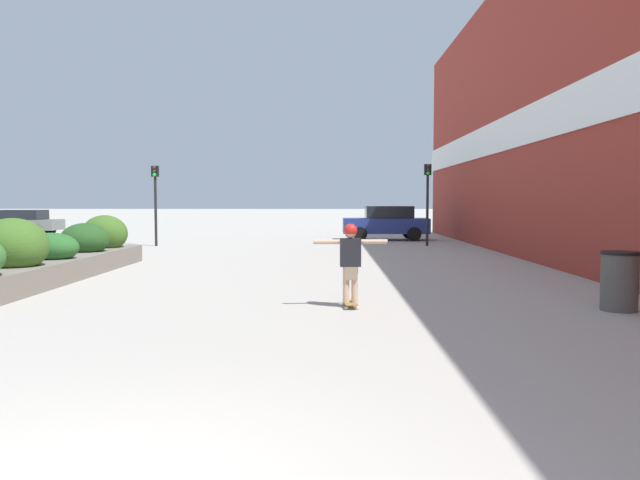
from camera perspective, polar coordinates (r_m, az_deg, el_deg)
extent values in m
cube|color=maroon|center=(18.91, 21.62, 12.71)|extent=(0.60, 40.16, 9.92)
cube|color=white|center=(23.04, 16.67, 9.35)|extent=(0.06, 30.98, 1.20)
cube|color=slate|center=(16.18, -23.53, -2.48)|extent=(1.59, 9.53, 0.51)
ellipsoid|color=#3D6623|center=(14.60, -26.30, -0.45)|extent=(1.46, 1.40, 1.16)
ellipsoid|color=#286028|center=(16.12, -23.37, -0.64)|extent=(1.29, 1.07, 0.71)
ellipsoid|color=#234C1E|center=(18.09, -20.70, 0.06)|extent=(1.30, 1.25, 0.88)
ellipsoid|color=#3D6623|center=(19.51, -19.08, 0.56)|extent=(1.33, 1.19, 1.09)
cube|color=olive|center=(11.07, 2.79, -5.74)|extent=(0.26, 0.62, 0.01)
cylinder|color=beige|center=(11.28, 2.21, -5.87)|extent=(0.06, 0.06, 0.05)
cylinder|color=beige|center=(11.30, 3.15, -5.85)|extent=(0.06, 0.06, 0.05)
cylinder|color=beige|center=(10.86, 2.41, -6.23)|extent=(0.06, 0.06, 0.05)
cylinder|color=beige|center=(10.88, 3.39, -6.22)|extent=(0.06, 0.06, 0.05)
cylinder|color=tan|center=(11.02, 2.40, -4.09)|extent=(0.12, 0.12, 0.64)
cylinder|color=tan|center=(11.03, 3.19, -4.08)|extent=(0.12, 0.12, 0.64)
cube|color=gray|center=(11.00, 2.80, -3.03)|extent=(0.24, 0.20, 0.23)
cube|color=black|center=(10.96, 2.80, -1.14)|extent=(0.37, 0.20, 0.50)
cylinder|color=tan|center=(10.91, 0.64, -0.17)|extent=(0.47, 0.11, 0.08)
cylinder|color=tan|center=(11.00, 4.96, -0.15)|extent=(0.47, 0.11, 0.08)
sphere|color=tan|center=(10.94, 2.81, 0.70)|extent=(0.21, 0.21, 0.21)
sphere|color=red|center=(10.94, 2.81, 0.89)|extent=(0.24, 0.24, 0.24)
cylinder|color=#514C47|center=(11.85, 25.70, -3.53)|extent=(0.60, 0.60, 0.97)
cylinder|color=black|center=(11.80, 25.76, -1.08)|extent=(0.63, 0.63, 0.05)
cube|color=navy|center=(30.28, 6.00, 1.31)|extent=(4.09, 1.78, 0.72)
cube|color=black|center=(30.28, 6.32, 2.55)|extent=(2.25, 1.57, 0.59)
cylinder|color=black|center=(29.36, 3.68, 0.55)|extent=(0.67, 0.22, 0.67)
cylinder|color=black|center=(31.05, 3.52, 0.71)|extent=(0.67, 0.22, 0.67)
cylinder|color=black|center=(29.60, 8.59, 0.54)|extent=(0.67, 0.22, 0.67)
cylinder|color=black|center=(31.28, 8.17, 0.70)|extent=(0.67, 0.22, 0.67)
cube|color=slate|center=(37.34, -25.96, 1.26)|extent=(4.52, 1.73, 0.56)
cube|color=black|center=(37.24, -25.74, 2.10)|extent=(2.48, 1.52, 0.52)
cylinder|color=black|center=(36.00, -24.54, 0.78)|extent=(0.66, 0.22, 0.66)
cylinder|color=black|center=(37.48, -23.47, 0.90)|extent=(0.66, 0.22, 0.66)
cube|color=navy|center=(34.27, 23.76, 1.26)|extent=(3.84, 1.73, 0.70)
cube|color=black|center=(34.31, 24.02, 2.33)|extent=(2.11, 1.52, 0.59)
cylinder|color=black|center=(33.07, 22.40, 0.61)|extent=(0.65, 0.22, 0.65)
cylinder|color=black|center=(34.60, 21.40, 0.75)|extent=(0.65, 0.22, 0.65)
cylinder|color=black|center=(34.02, 26.13, 0.59)|extent=(0.65, 0.22, 0.65)
cylinder|color=black|center=(35.51, 25.00, 0.73)|extent=(0.65, 0.22, 0.65)
cylinder|color=black|center=(26.95, -14.79, 2.54)|extent=(0.11, 0.11, 2.90)
cube|color=black|center=(26.97, -14.85, 6.10)|extent=(0.28, 0.20, 0.45)
sphere|color=#2D2823|center=(26.86, -14.92, 6.43)|extent=(0.15, 0.15, 0.15)
sphere|color=#2D2823|center=(26.85, -14.92, 6.11)|extent=(0.15, 0.15, 0.15)
sphere|color=green|center=(26.85, -14.91, 5.79)|extent=(0.15, 0.15, 0.15)
cylinder|color=black|center=(26.53, 9.79, 2.67)|extent=(0.11, 0.11, 2.97)
cube|color=black|center=(26.56, 9.83, 6.36)|extent=(0.28, 0.20, 0.45)
sphere|color=#2D2823|center=(26.44, 9.87, 6.70)|extent=(0.15, 0.15, 0.15)
sphere|color=#2D2823|center=(26.44, 9.87, 6.37)|extent=(0.15, 0.15, 0.15)
sphere|color=green|center=(26.43, 9.86, 6.05)|extent=(0.15, 0.15, 0.15)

